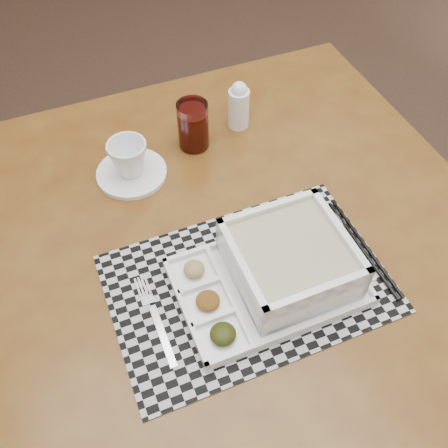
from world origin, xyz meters
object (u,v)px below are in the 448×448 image
(serving_tray, at_px, (283,266))
(juice_glass, at_px, (193,127))
(cup, at_px, (129,158))
(creamer_bottle, at_px, (239,105))
(dining_table, at_px, (230,259))

(serving_tray, relative_size, juice_glass, 3.09)
(cup, relative_size, juice_glass, 0.74)
(serving_tray, relative_size, creamer_bottle, 2.96)
(juice_glass, bearing_deg, cup, -173.20)
(dining_table, bearing_deg, serving_tray, -76.58)
(juice_glass, xyz_separation_m, creamer_bottle, (0.12, 0.01, 0.00))
(creamer_bottle, bearing_deg, serving_tray, -109.90)
(cup, bearing_deg, dining_table, -59.46)
(dining_table, xyz_separation_m, creamer_bottle, (0.18, 0.27, 0.14))
(cup, distance_m, juice_glass, 0.16)
(dining_table, xyz_separation_m, cup, (-0.10, 0.24, 0.13))
(dining_table, distance_m, juice_glass, 0.30)
(dining_table, xyz_separation_m, juice_glass, (0.06, 0.26, 0.13))
(dining_table, height_order, juice_glass, juice_glass)
(serving_tray, height_order, cup, serving_tray)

